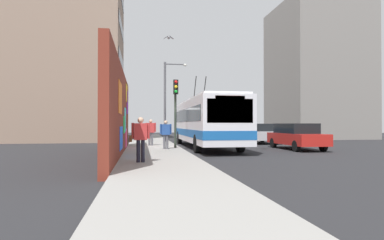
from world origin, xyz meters
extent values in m
plane|color=#232326|center=(0.00, 0.00, 0.00)|extent=(80.00, 80.00, 0.00)
cube|color=gray|center=(0.00, 1.60, 0.07)|extent=(48.00, 3.20, 0.15)
cube|color=maroon|center=(-4.25, 3.35, 2.06)|extent=(13.50, 0.30, 4.12)
cube|color=blue|center=(-5.66, 3.19, 0.94)|extent=(1.94, 0.02, 1.00)
cube|color=green|center=(-3.15, 3.19, 1.50)|extent=(1.32, 0.02, 0.86)
cube|color=#F2338C|center=(-0.98, 3.19, 0.75)|extent=(1.29, 0.02, 1.06)
cube|color=yellow|center=(-0.32, 3.19, 3.37)|extent=(1.75, 0.02, 1.00)
cube|color=#33D8E5|center=(-2.14, 3.19, 1.78)|extent=(1.24, 0.02, 1.28)
cube|color=#8C19D8|center=(0.62, 3.19, 2.89)|extent=(0.99, 0.02, 1.42)
cube|color=orange|center=(-6.32, 3.19, 2.62)|extent=(2.05, 0.02, 1.30)
cube|color=gray|center=(11.75, 9.20, 9.14)|extent=(8.94, 9.92, 18.27)
cube|color=black|center=(11.75, 4.22, 4.40)|extent=(7.60, 0.04, 1.10)
cube|color=black|center=(11.75, 4.22, 7.60)|extent=(7.60, 0.04, 1.10)
cube|color=black|center=(11.75, 4.22, 10.80)|extent=(7.60, 0.04, 1.10)
cube|color=gray|center=(13.64, -17.00, 7.36)|extent=(9.35, 8.64, 14.72)
cube|color=black|center=(13.64, -21.34, 4.40)|extent=(7.95, 0.04, 1.10)
cube|color=black|center=(13.64, -21.34, 7.60)|extent=(7.95, 0.04, 1.10)
cube|color=black|center=(13.64, -21.34, 10.80)|extent=(7.95, 0.04, 1.10)
cube|color=silver|center=(1.08, -1.80, 1.72)|extent=(12.50, 2.62, 2.55)
cube|color=silver|center=(1.08, -1.80, 3.06)|extent=(12.00, 2.41, 0.12)
cube|color=#1959A5|center=(1.08, -1.80, 1.00)|extent=(12.52, 2.64, 0.44)
cube|color=black|center=(-5.15, -1.80, 2.17)|extent=(0.04, 2.23, 1.15)
cube|color=black|center=(1.08, -1.80, 2.10)|extent=(11.50, 2.65, 0.81)
cube|color=orange|center=(-5.14, -1.80, 2.75)|extent=(0.06, 1.44, 0.28)
cylinder|color=black|center=(2.95, -2.15, 3.90)|extent=(1.43, 0.06, 2.00)
cylinder|color=black|center=(2.95, -1.45, 3.90)|extent=(1.43, 0.06, 2.00)
cylinder|color=black|center=(-2.92, -2.99, 0.50)|extent=(1.00, 0.28, 1.00)
cylinder|color=black|center=(-2.92, -0.61, 0.50)|extent=(1.00, 0.28, 1.00)
cylinder|color=black|center=(5.08, -2.99, 0.50)|extent=(1.00, 0.28, 1.00)
cylinder|color=black|center=(5.08, -0.61, 0.50)|extent=(1.00, 0.28, 1.00)
cube|color=#B21E19|center=(-1.44, -7.00, 0.65)|extent=(4.77, 1.83, 0.66)
cube|color=black|center=(-1.34, -7.00, 1.28)|extent=(2.86, 1.65, 0.60)
cylinder|color=black|center=(-3.01, -7.81, 0.32)|extent=(0.64, 0.22, 0.64)
cylinder|color=black|center=(-3.01, -6.19, 0.32)|extent=(0.64, 0.22, 0.64)
cylinder|color=black|center=(0.14, -7.81, 0.32)|extent=(0.64, 0.22, 0.64)
cylinder|color=black|center=(0.14, -6.19, 0.32)|extent=(0.64, 0.22, 0.64)
cube|color=#B7B7BC|center=(4.97, -7.00, 0.65)|extent=(4.49, 1.93, 0.66)
cube|color=black|center=(5.06, -7.00, 1.28)|extent=(2.70, 1.74, 0.60)
cylinder|color=black|center=(3.48, -7.86, 0.32)|extent=(0.64, 0.22, 0.64)
cylinder|color=black|center=(3.48, -6.14, 0.32)|extent=(0.64, 0.22, 0.64)
cylinder|color=black|center=(6.45, -7.86, 0.32)|extent=(0.64, 0.22, 0.64)
cylinder|color=black|center=(6.45, -6.14, 0.32)|extent=(0.64, 0.22, 0.64)
cylinder|color=#595960|center=(1.43, 1.63, 0.57)|extent=(0.14, 0.14, 0.84)
cylinder|color=#595960|center=(1.43, 1.80, 0.57)|extent=(0.14, 0.14, 0.84)
cube|color=#BF3333|center=(1.43, 1.71, 1.30)|extent=(0.22, 0.49, 0.63)
cylinder|color=#BF3333|center=(1.43, 1.42, 1.33)|extent=(0.09, 0.09, 0.60)
cylinder|color=#BF3333|center=(1.43, 2.01, 1.33)|extent=(0.09, 0.09, 0.60)
sphere|color=tan|center=(1.43, 1.71, 1.73)|extent=(0.23, 0.23, 0.23)
cube|color=black|center=(1.43, 2.08, 1.04)|extent=(0.14, 0.10, 0.24)
cylinder|color=#595960|center=(-1.76, 0.89, 0.54)|extent=(0.14, 0.14, 0.79)
cylinder|color=#595960|center=(-1.76, 1.06, 0.54)|extent=(0.14, 0.14, 0.79)
cube|color=#264C99|center=(-1.76, 0.98, 1.23)|extent=(0.22, 0.46, 0.59)
cylinder|color=#264C99|center=(-1.76, 0.70, 1.26)|extent=(0.09, 0.09, 0.56)
cylinder|color=#264C99|center=(-1.76, 1.26, 1.26)|extent=(0.09, 0.09, 0.56)
sphere|color=tan|center=(-1.76, 0.98, 1.64)|extent=(0.21, 0.21, 0.21)
cylinder|color=#1E1E2D|center=(-7.99, 2.28, 0.56)|extent=(0.14, 0.14, 0.81)
cylinder|color=#1E1E2D|center=(-7.99, 2.45, 0.56)|extent=(0.14, 0.14, 0.81)
cube|color=#BF3333|center=(-7.99, 2.36, 1.27)|extent=(0.22, 0.47, 0.61)
cylinder|color=#BF3333|center=(-7.99, 2.08, 1.30)|extent=(0.09, 0.09, 0.58)
cylinder|color=#BF3333|center=(-7.99, 2.65, 1.30)|extent=(0.09, 0.09, 0.58)
sphere|color=tan|center=(-7.99, 2.36, 1.68)|extent=(0.22, 0.22, 0.22)
cube|color=#593319|center=(-7.99, 2.72, 1.01)|extent=(0.14, 0.10, 0.24)
cylinder|color=#2D382D|center=(-0.97, 0.35, 2.15)|extent=(0.14, 0.14, 4.00)
cube|color=black|center=(-1.19, 0.35, 3.70)|extent=(0.20, 0.28, 0.84)
sphere|color=red|center=(-1.30, 0.35, 3.98)|extent=(0.18, 0.18, 0.18)
sphere|color=yellow|center=(-1.30, 0.35, 3.70)|extent=(0.18, 0.18, 0.18)
sphere|color=green|center=(-1.30, 0.35, 3.42)|extent=(0.18, 0.18, 0.18)
cylinder|color=#4C4C51|center=(6.06, 0.45, 3.34)|extent=(0.18, 0.18, 6.37)
cylinder|color=#4C4C51|center=(6.06, -0.37, 6.37)|extent=(0.10, 1.63, 0.10)
ellipsoid|color=silver|center=(6.06, -1.18, 6.32)|extent=(0.44, 0.28, 0.20)
ellipsoid|color=gray|center=(-2.90, 0.91, 6.10)|extent=(0.32, 0.14, 0.12)
cube|color=gray|center=(-2.90, 0.77, 6.13)|extent=(0.20, 0.25, 0.17)
cube|color=gray|center=(-2.90, 1.05, 6.13)|extent=(0.20, 0.25, 0.17)
camera|label=1|loc=(-19.98, 2.36, 1.54)|focal=30.44mm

